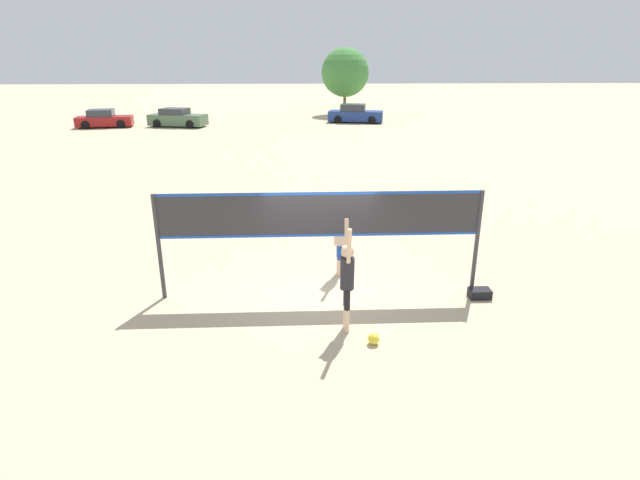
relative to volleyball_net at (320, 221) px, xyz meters
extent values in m
plane|color=#C6B28C|center=(0.00, 0.00, -1.81)|extent=(200.00, 200.00, 0.00)
cylinder|color=#38383D|center=(-3.62, 0.00, -0.57)|extent=(0.10, 0.10, 2.48)
cylinder|color=#38383D|center=(3.62, 0.00, -0.57)|extent=(0.10, 0.10, 2.48)
cube|color=#2D2D33|center=(0.00, 0.00, 0.16)|extent=(7.15, 0.02, 1.03)
cube|color=#1E4CB2|center=(0.00, 0.00, 0.64)|extent=(7.15, 0.03, 0.06)
cube|color=#1E4CB2|center=(0.00, 0.00, -0.33)|extent=(7.15, 0.03, 0.06)
cylinder|color=beige|center=(0.46, -1.75, -1.55)|extent=(0.11, 0.11, 0.51)
cylinder|color=black|center=(0.46, -1.75, -1.09)|extent=(0.12, 0.12, 0.42)
cylinder|color=beige|center=(0.46, -1.55, -1.55)|extent=(0.11, 0.11, 0.51)
cylinder|color=black|center=(0.46, -1.55, -1.09)|extent=(0.12, 0.12, 0.42)
cylinder|color=#26262D|center=(0.46, -1.65, -0.54)|extent=(0.28, 0.28, 0.66)
sphere|color=beige|center=(0.46, -1.65, -0.09)|extent=(0.26, 0.26, 0.26)
cylinder|color=beige|center=(0.46, -1.90, 0.12)|extent=(0.08, 0.23, 0.74)
cylinder|color=beige|center=(0.46, -1.40, 0.12)|extent=(0.08, 0.23, 0.74)
cylinder|color=beige|center=(0.54, 1.21, -1.58)|extent=(0.11, 0.11, 0.46)
cylinder|color=#1E47A5|center=(0.54, 1.21, -1.17)|extent=(0.12, 0.12, 0.37)
cylinder|color=beige|center=(0.54, 1.01, -1.58)|extent=(0.11, 0.11, 0.46)
cylinder|color=#1E47A5|center=(0.54, 1.01, -1.17)|extent=(0.12, 0.12, 0.37)
cylinder|color=beige|center=(0.54, 1.11, -0.68)|extent=(0.28, 0.28, 0.59)
sphere|color=beige|center=(0.54, 1.11, -0.27)|extent=(0.23, 0.23, 0.23)
cylinder|color=beige|center=(0.54, 1.35, -0.10)|extent=(0.08, 0.22, 0.66)
cylinder|color=beige|center=(0.54, 0.88, -0.10)|extent=(0.08, 0.22, 0.66)
sphere|color=yellow|center=(0.95, -2.22, -1.70)|extent=(0.23, 0.23, 0.23)
cube|color=black|center=(3.70, -0.34, -1.70)|extent=(0.49, 0.33, 0.21)
cube|color=navy|center=(4.56, 32.95, -1.27)|extent=(4.85, 2.66, 0.83)
cube|color=#2D333D|center=(4.33, 33.00, -0.57)|extent=(2.35, 2.03, 0.56)
cylinder|color=black|center=(6.12, 33.51, -1.49)|extent=(0.67, 0.34, 0.64)
cylinder|color=black|center=(5.79, 31.83, -1.49)|extent=(0.67, 0.34, 0.64)
cylinder|color=black|center=(3.33, 34.07, -1.49)|extent=(0.67, 0.34, 0.64)
cylinder|color=black|center=(3.00, 32.39, -1.49)|extent=(0.67, 0.34, 0.64)
cube|color=#4C6B4C|center=(-10.04, 30.78, -1.26)|extent=(4.78, 2.75, 0.84)
cube|color=#2D333D|center=(-10.25, 30.83, -0.60)|extent=(2.35, 2.02, 0.47)
cylinder|color=black|center=(-8.48, 31.23, -1.49)|extent=(0.67, 0.37, 0.64)
cylinder|color=black|center=(-8.88, 29.65, -1.49)|extent=(0.67, 0.37, 0.64)
cylinder|color=black|center=(-11.19, 31.90, -1.49)|extent=(0.67, 0.37, 0.64)
cylinder|color=black|center=(-11.59, 30.33, -1.49)|extent=(0.67, 0.37, 0.64)
cube|color=maroon|center=(-15.80, 30.71, -1.32)|extent=(4.45, 2.47, 0.73)
cube|color=#2D333D|center=(-16.01, 30.68, -0.68)|extent=(2.15, 1.93, 0.54)
cylinder|color=black|center=(-14.67, 31.77, -1.49)|extent=(0.67, 0.33, 0.64)
cylinder|color=black|center=(-14.37, 30.11, -1.49)|extent=(0.67, 0.33, 0.64)
cylinder|color=black|center=(-17.23, 31.31, -1.49)|extent=(0.67, 0.33, 0.64)
cylinder|color=black|center=(-16.94, 29.66, -1.49)|extent=(0.67, 0.33, 0.64)
cylinder|color=brown|center=(4.18, 39.26, -0.48)|extent=(0.28, 0.28, 2.67)
sphere|color=#42843D|center=(4.18, 39.26, 2.10)|extent=(4.53, 4.53, 4.53)
camera|label=1|loc=(-0.48, -10.60, 3.45)|focal=28.00mm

